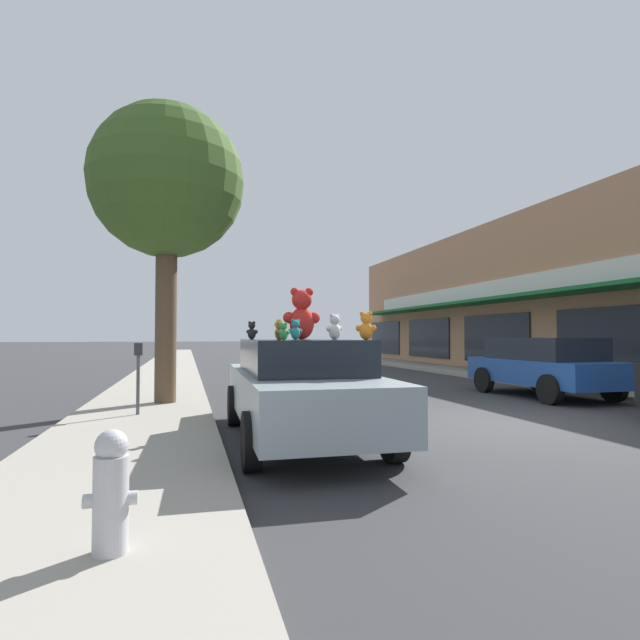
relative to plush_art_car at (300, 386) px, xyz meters
name	(u,v)px	position (x,y,z in m)	size (l,w,h in m)	color
ground_plane	(494,424)	(3.54, 0.48, -0.79)	(260.00, 260.00, 0.00)	#333335
sidewalk_near	(130,439)	(-2.36, 0.48, -0.73)	(2.45, 90.00, 0.12)	gray
storefront_row	(612,299)	(16.66, 10.85, 2.37)	(13.52, 29.24, 6.33)	tan
plush_art_car	(300,386)	(0.00, 0.00, 0.00)	(2.00, 4.81, 1.46)	#8C999E
teddy_bear_giant	(302,314)	(0.12, 0.41, 1.06)	(0.59, 0.37, 0.80)	red
teddy_bear_yellow	(279,330)	(-0.26, 0.34, 0.82)	(0.17, 0.23, 0.31)	yellow
teddy_bear_brown	(279,331)	(-0.44, -0.69, 0.79)	(0.15, 0.17, 0.24)	olive
teddy_bear_teal	(295,330)	(-0.05, 0.11, 0.82)	(0.23, 0.15, 0.30)	teal
teddy_bear_black	(252,331)	(-0.63, 0.62, 0.81)	(0.20, 0.19, 0.28)	black
teddy_bear_orange	(366,326)	(0.61, -1.10, 0.85)	(0.28, 0.19, 0.37)	orange
teddy_bear_white	(335,327)	(0.46, -0.21, 0.86)	(0.28, 0.20, 0.38)	white
teddy_bear_green	(284,331)	(-0.40, -0.81, 0.79)	(0.16, 0.15, 0.23)	green
parked_car_far_center	(543,364)	(7.01, 3.49, 0.02)	(1.92, 4.06, 1.47)	#1E4793
street_tree	(167,184)	(-2.02, 3.91, 3.97)	(3.24, 3.24, 6.31)	brown
fire_hydrant	(111,491)	(-2.07, -3.61, -0.27)	(0.33, 0.22, 0.79)	#B2B2B7
parking_meter	(138,369)	(-2.43, 2.35, 0.14)	(0.14, 0.10, 1.27)	#4C4C51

